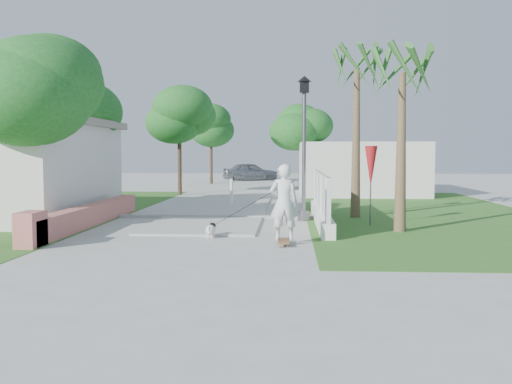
# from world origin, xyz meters

# --- Properties ---
(ground) EXTENTS (90.00, 90.00, 0.00)m
(ground) POSITION_xyz_m (0.00, 0.00, 0.00)
(ground) COLOR #B7B7B2
(ground) RESTS_ON ground
(path_strip) EXTENTS (3.20, 36.00, 0.06)m
(path_strip) POSITION_xyz_m (0.00, 20.00, 0.03)
(path_strip) COLOR #B7B7B2
(path_strip) RESTS_ON ground
(curb) EXTENTS (6.50, 0.25, 0.10)m
(curb) POSITION_xyz_m (0.00, 6.00, 0.05)
(curb) COLOR #999993
(curb) RESTS_ON ground
(grass_left) EXTENTS (8.00, 20.00, 0.01)m
(grass_left) POSITION_xyz_m (-7.00, 8.00, 0.01)
(grass_left) COLOR #356B21
(grass_left) RESTS_ON ground
(grass_right) EXTENTS (8.00, 20.00, 0.01)m
(grass_right) POSITION_xyz_m (7.00, 8.00, 0.01)
(grass_right) COLOR #356B21
(grass_right) RESTS_ON ground
(pink_wall) EXTENTS (0.45, 8.20, 0.80)m
(pink_wall) POSITION_xyz_m (-3.30, 3.55, 0.31)
(pink_wall) COLOR #C47064
(pink_wall) RESTS_ON ground
(lattice_fence) EXTENTS (0.35, 7.00, 1.50)m
(lattice_fence) POSITION_xyz_m (3.40, 5.00, 0.54)
(lattice_fence) COLOR white
(lattice_fence) RESTS_ON ground
(building_right) EXTENTS (6.00, 8.00, 2.60)m
(building_right) POSITION_xyz_m (6.00, 18.00, 1.30)
(building_right) COLOR silver
(building_right) RESTS_ON ground
(street_lamp) EXTENTS (0.44, 0.44, 4.44)m
(street_lamp) POSITION_xyz_m (2.90, 5.50, 2.43)
(street_lamp) COLOR #59595E
(street_lamp) RESTS_ON ground
(bollard) EXTENTS (0.14, 0.14, 1.09)m
(bollard) POSITION_xyz_m (0.20, 10.00, 0.58)
(bollard) COLOR white
(bollard) RESTS_ON ground
(patio_umbrella) EXTENTS (0.36, 0.36, 2.30)m
(patio_umbrella) POSITION_xyz_m (4.80, 4.50, 1.69)
(patio_umbrella) COLOR #59595E
(patio_umbrella) RESTS_ON ground
(tree_left_near) EXTENTS (3.60, 3.60, 5.28)m
(tree_left_near) POSITION_xyz_m (-4.48, 2.98, 3.82)
(tree_left_near) COLOR #4C3826
(tree_left_near) RESTS_ON ground
(tree_left_mid) EXTENTS (3.20, 3.20, 4.85)m
(tree_left_mid) POSITION_xyz_m (-5.48, 8.48, 3.50)
(tree_left_mid) COLOR #4C3826
(tree_left_mid) RESTS_ON ground
(tree_path_left) EXTENTS (3.40, 3.40, 5.23)m
(tree_path_left) POSITION_xyz_m (-2.98, 15.98, 3.82)
(tree_path_left) COLOR #4C3826
(tree_path_left) RESTS_ON ground
(tree_path_right) EXTENTS (3.00, 3.00, 4.79)m
(tree_path_right) POSITION_xyz_m (3.22, 19.98, 3.49)
(tree_path_right) COLOR #4C3826
(tree_path_right) RESTS_ON ground
(tree_path_far) EXTENTS (3.20, 3.20, 5.17)m
(tree_path_far) POSITION_xyz_m (-2.78, 25.98, 3.82)
(tree_path_far) COLOR #4C3826
(tree_path_far) RESTS_ON ground
(palm_far) EXTENTS (1.80, 1.80, 5.30)m
(palm_far) POSITION_xyz_m (4.60, 6.50, 4.48)
(palm_far) COLOR brown
(palm_far) RESTS_ON ground
(palm_near) EXTENTS (1.80, 1.80, 4.70)m
(palm_near) POSITION_xyz_m (5.40, 3.20, 3.95)
(palm_near) COLOR brown
(palm_near) RESTS_ON ground
(skateboarder) EXTENTS (2.14, 1.61, 1.85)m
(skateboarder) POSITION_xyz_m (1.53, 1.31, 0.80)
(skateboarder) COLOR brown
(skateboarder) RESTS_ON ground
(dog) EXTENTS (0.29, 0.56, 0.38)m
(dog) POSITION_xyz_m (0.52, 1.83, 0.21)
(dog) COLOR silver
(dog) RESTS_ON ground
(parked_car) EXTENTS (4.32, 2.70, 1.37)m
(parked_car) POSITION_xyz_m (-0.39, 29.65, 0.69)
(parked_car) COLOR #AAADB1
(parked_car) RESTS_ON ground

